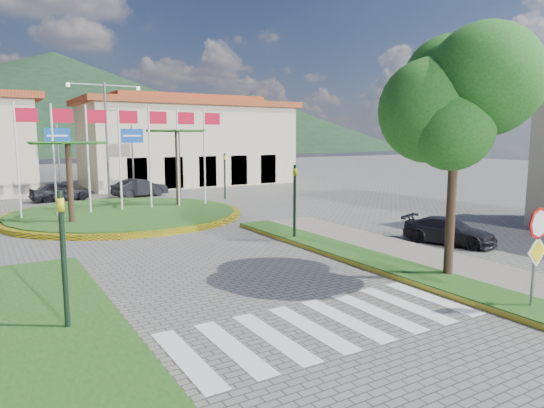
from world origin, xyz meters
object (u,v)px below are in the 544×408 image
roundabout_island (125,213)px  stop_sign (537,242)px  car_dark_a (60,191)px  car_dark_b (140,188)px  deciduous_tree (456,108)px  car_side_right (449,231)px

roundabout_island → stop_sign: 20.69m
car_dark_a → car_dark_b: car_dark_b is taller
roundabout_island → deciduous_tree: size_ratio=1.87×
deciduous_tree → car_dark_a: (-7.54, 25.85, -4.52)m
roundabout_island → stop_sign: (4.90, -20.04, 1.61)m
roundabout_island → car_dark_a: 9.10m
car_side_right → stop_sign: bearing=-145.3°
car_dark_a → car_dark_b: bearing=-103.7°
car_dark_b → car_side_right: 22.93m
car_dark_a → car_dark_b: (5.28, -0.56, 0.00)m
roundabout_island → car_side_right: size_ratio=3.46×
stop_sign → car_dark_a: bearing=103.5°
stop_sign → car_dark_a: (-6.94, 28.89, -1.14)m
roundabout_island → car_dark_a: (-2.04, 8.85, 0.48)m
deciduous_tree → car_side_right: (4.07, 3.25, -4.64)m
car_dark_a → roundabout_island: bearing=-174.7°
deciduous_tree → car_dark_a: 27.31m
roundabout_island → car_dark_a: size_ratio=3.31×
stop_sign → car_dark_b: stop_sign is taller
roundabout_island → car_dark_b: (3.24, 8.30, 0.48)m
roundabout_island → car_side_right: (9.56, -13.75, 0.36)m
stop_sign → roundabout_island: bearing=103.7°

